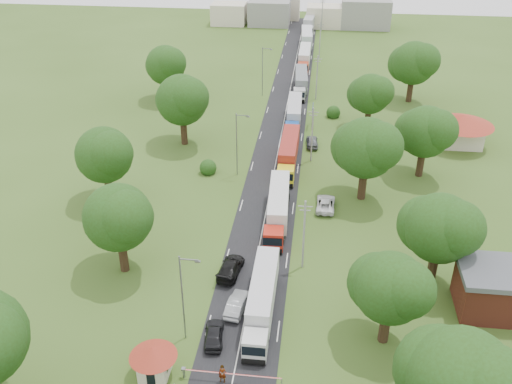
# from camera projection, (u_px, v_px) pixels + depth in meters

# --- Properties ---
(ground) EXTENTS (260.00, 260.00, 0.00)m
(ground) POSITION_uv_depth(u_px,v_px,m) (262.00, 231.00, 73.51)
(ground) COLOR #344E1A
(ground) RESTS_ON ground
(road) EXTENTS (8.00, 200.00, 0.04)m
(road) POSITION_uv_depth(u_px,v_px,m) (276.00, 162.00, 90.76)
(road) COLOR black
(road) RESTS_ON ground
(boom_barrier) EXTENTS (9.22, 0.35, 1.18)m
(boom_barrier) POSITION_uv_depth(u_px,v_px,m) (217.00, 374.00, 51.65)
(boom_barrier) COLOR slate
(boom_barrier) RESTS_ON ground
(guard_booth) EXTENTS (4.40, 4.40, 3.45)m
(guard_booth) POSITION_uv_depth(u_px,v_px,m) (154.00, 358.00, 51.62)
(guard_booth) COLOR beige
(guard_booth) RESTS_ON ground
(info_sign) EXTENTS (0.12, 3.10, 4.10)m
(info_sign) POSITION_uv_depth(u_px,v_px,m) (313.00, 111.00, 101.67)
(info_sign) COLOR slate
(info_sign) RESTS_ON ground
(pole_1) EXTENTS (1.60, 0.24, 9.00)m
(pole_1) POSITION_uv_depth(u_px,v_px,m) (304.00, 234.00, 64.59)
(pole_1) COLOR gray
(pole_1) RESTS_ON ground
(pole_2) EXTENTS (1.60, 0.24, 9.00)m
(pole_2) POSITION_uv_depth(u_px,v_px,m) (312.00, 134.00, 88.73)
(pole_2) COLOR gray
(pole_2) RESTS_ON ground
(pole_3) EXTENTS (1.60, 0.24, 9.00)m
(pole_3) POSITION_uv_depth(u_px,v_px,m) (317.00, 77.00, 112.88)
(pole_3) COLOR gray
(pole_3) RESTS_ON ground
(pole_4) EXTENTS (1.60, 0.24, 9.00)m
(pole_4) POSITION_uv_depth(u_px,v_px,m) (320.00, 40.00, 137.03)
(pole_4) COLOR gray
(pole_4) RESTS_ON ground
(pole_5) EXTENTS (1.60, 0.24, 9.00)m
(pole_5) POSITION_uv_depth(u_px,v_px,m) (322.00, 14.00, 161.17)
(pole_5) COLOR gray
(pole_5) RESTS_ON ground
(lamp_0) EXTENTS (2.03, 0.22, 10.00)m
(lamp_0) POSITION_uv_depth(u_px,v_px,m) (184.00, 294.00, 54.07)
(lamp_0) COLOR slate
(lamp_0) RESTS_ON ground
(lamp_1) EXTENTS (2.03, 0.22, 10.00)m
(lamp_1) POSITION_uv_depth(u_px,v_px,m) (238.00, 141.00, 84.25)
(lamp_1) COLOR slate
(lamp_1) RESTS_ON ground
(lamp_2) EXTENTS (2.03, 0.22, 10.00)m
(lamp_2) POSITION_uv_depth(u_px,v_px,m) (263.00, 69.00, 114.43)
(lamp_2) COLOR slate
(lamp_2) RESTS_ON ground
(tree_1) EXTENTS (9.60, 9.60, 12.05)m
(tree_1) POSITION_uv_depth(u_px,v_px,m) (461.00, 381.00, 42.05)
(tree_1) COLOR #382616
(tree_1) RESTS_ON ground
(tree_2) EXTENTS (8.00, 8.00, 10.10)m
(tree_2) POSITION_uv_depth(u_px,v_px,m) (390.00, 287.00, 53.40)
(tree_2) COLOR #382616
(tree_2) RESTS_ON ground
(tree_3) EXTENTS (8.80, 8.80, 11.07)m
(tree_3) POSITION_uv_depth(u_px,v_px,m) (440.00, 227.00, 61.11)
(tree_3) COLOR #382616
(tree_3) RESTS_ON ground
(tree_4) EXTENTS (9.60, 9.60, 12.05)m
(tree_4) POSITION_uv_depth(u_px,v_px,m) (366.00, 147.00, 77.05)
(tree_4) COLOR #382616
(tree_4) RESTS_ON ground
(tree_5) EXTENTS (8.80, 8.80, 11.07)m
(tree_5) POSITION_uv_depth(u_px,v_px,m) (425.00, 131.00, 83.32)
(tree_5) COLOR #382616
(tree_5) RESTS_ON ground
(tree_6) EXTENTS (8.00, 8.00, 10.10)m
(tree_6) POSITION_uv_depth(u_px,v_px,m) (370.00, 94.00, 99.00)
(tree_6) COLOR #382616
(tree_6) RESTS_ON ground
(tree_7) EXTENTS (9.60, 9.60, 12.05)m
(tree_7) POSITION_uv_depth(u_px,v_px,m) (414.00, 63.00, 110.41)
(tree_7) COLOR #382616
(tree_7) RESTS_ON ground
(tree_10) EXTENTS (8.80, 8.80, 11.07)m
(tree_10) POSITION_uv_depth(u_px,v_px,m) (118.00, 217.00, 62.99)
(tree_10) COLOR #382616
(tree_10) RESTS_ON ground
(tree_11) EXTENTS (8.80, 8.80, 11.07)m
(tree_11) POSITION_uv_depth(u_px,v_px,m) (104.00, 154.00, 76.65)
(tree_11) COLOR #382616
(tree_11) RESTS_ON ground
(tree_12) EXTENTS (9.60, 9.60, 12.05)m
(tree_12) POSITION_uv_depth(u_px,v_px,m) (182.00, 99.00, 92.98)
(tree_12) COLOR #382616
(tree_12) RESTS_ON ground
(tree_13) EXTENTS (8.80, 8.80, 11.07)m
(tree_13) POSITION_uv_depth(u_px,v_px,m) (166.00, 65.00, 111.35)
(tree_13) COLOR #382616
(tree_13) RESTS_ON ground
(house_brick) EXTENTS (8.60, 6.60, 5.20)m
(house_brick) POSITION_uv_depth(u_px,v_px,m) (498.00, 290.00, 59.18)
(house_brick) COLOR maroon
(house_brick) RESTS_ON ground
(house_cream) EXTENTS (10.08, 10.08, 5.80)m
(house_cream) POSITION_uv_depth(u_px,v_px,m) (462.00, 125.00, 94.49)
(house_cream) COLOR beige
(house_cream) RESTS_ON ground
(distant_town) EXTENTS (52.00, 8.00, 8.00)m
(distant_town) POSITION_uv_depth(u_px,v_px,m) (306.00, 14.00, 166.57)
(distant_town) COLOR gray
(distant_town) RESTS_ON ground
(church) EXTENTS (5.00, 5.00, 12.30)m
(church) POSITION_uv_depth(u_px,v_px,m) (292.00, 1.00, 173.01)
(church) COLOR beige
(church) RESTS_ON ground
(truck_0) EXTENTS (2.42, 14.12, 3.92)m
(truck_0) POSITION_uv_depth(u_px,v_px,m) (262.00, 299.00, 58.82)
(truck_0) COLOR silver
(truck_0) RESTS_ON ground
(truck_1) EXTENTS (3.02, 14.70, 4.06)m
(truck_1) POSITION_uv_depth(u_px,v_px,m) (278.00, 208.00, 74.35)
(truck_1) COLOR red
(truck_1) RESTS_ON ground
(truck_2) EXTENTS (2.63, 14.74, 4.09)m
(truck_2) POSITION_uv_depth(u_px,v_px,m) (289.00, 153.00, 88.57)
(truck_2) COLOR yellow
(truck_2) RESTS_ON ground
(truck_3) EXTENTS (2.69, 14.01, 3.88)m
(truck_3) POSITION_uv_depth(u_px,v_px,m) (294.00, 114.00, 103.04)
(truck_3) COLOR #194998
(truck_3) RESTS_ON ground
(truck_4) EXTENTS (3.11, 14.09, 3.89)m
(truck_4) POSITION_uv_depth(u_px,v_px,m) (301.00, 82.00, 118.21)
(truck_4) COLOR #AFAFAF
(truck_4) RESTS_ON ground
(truck_5) EXTENTS (2.47, 14.41, 4.00)m
(truck_5) POSITION_uv_depth(u_px,v_px,m) (304.00, 58.00, 133.16)
(truck_5) COLOR #A43119
(truck_5) RESTS_ON ground
(truck_6) EXTENTS (3.31, 15.48, 4.28)m
(truck_6) POSITION_uv_depth(u_px,v_px,m) (307.00, 39.00, 146.74)
(truck_6) COLOR #2B7440
(truck_6) RESTS_ON ground
(truck_7) EXTENTS (3.38, 15.15, 4.18)m
(truck_7) POSITION_uv_depth(u_px,v_px,m) (310.00, 23.00, 162.12)
(truck_7) COLOR #A3A3A3
(truck_7) RESTS_ON ground
(car_lane_front) EXTENTS (2.38, 4.73, 1.55)m
(car_lane_front) POSITION_uv_depth(u_px,v_px,m) (214.00, 334.00, 56.15)
(car_lane_front) COLOR black
(car_lane_front) RESTS_ON ground
(car_lane_mid) EXTENTS (2.30, 4.97, 1.58)m
(car_lane_mid) POSITION_uv_depth(u_px,v_px,m) (237.00, 304.00, 60.02)
(car_lane_mid) COLOR #999CA1
(car_lane_mid) RESTS_ON ground
(car_lane_rear) EXTENTS (2.97, 5.88, 1.64)m
(car_lane_rear) POSITION_uv_depth(u_px,v_px,m) (230.00, 268.00, 65.43)
(car_lane_rear) COLOR black
(car_lane_rear) RESTS_ON ground
(car_verge_near) EXTENTS (2.64, 5.44, 1.49)m
(car_verge_near) POSITION_uv_depth(u_px,v_px,m) (326.00, 204.00, 78.02)
(car_verge_near) COLOR silver
(car_verge_near) RESTS_ON ground
(car_verge_far) EXTENTS (2.25, 4.84, 1.61)m
(car_verge_far) POSITION_uv_depth(u_px,v_px,m) (312.00, 141.00, 95.59)
(car_verge_far) COLOR #575B5F
(car_verge_far) RESTS_ON ground
(pedestrian_near) EXTENTS (0.73, 0.50, 1.93)m
(pedestrian_near) POSITION_uv_depth(u_px,v_px,m) (222.00, 374.00, 51.50)
(pedestrian_near) COLOR gray
(pedestrian_near) RESTS_ON ground
(pedestrian_booth) EXTENTS (1.06, 1.06, 1.73)m
(pedestrian_booth) POSITION_uv_depth(u_px,v_px,m) (159.00, 377.00, 51.34)
(pedestrian_booth) COLOR gray
(pedestrian_booth) RESTS_ON ground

